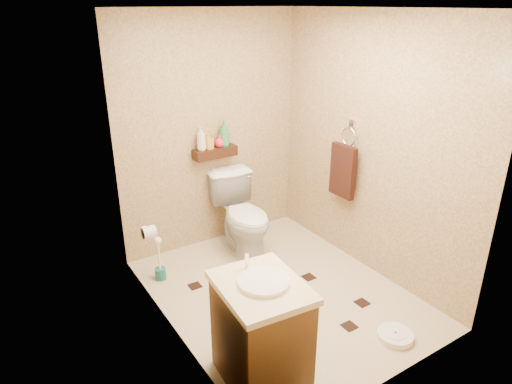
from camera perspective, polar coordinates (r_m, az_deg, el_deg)
ground at (r=4.24m, az=2.98°, el=-12.47°), size 2.50×2.50×0.00m
wall_back at (r=4.70m, az=-5.68°, el=7.28°), size 2.00×0.04×2.40m
wall_front at (r=2.86m, az=18.26°, el=-4.29°), size 2.00×0.04×2.40m
wall_left at (r=3.23m, az=-11.15°, el=-0.31°), size 0.04×2.50×2.40m
wall_right at (r=4.32m, az=14.20°, el=5.31°), size 0.04×2.50×2.40m
ceiling at (r=3.47m, az=3.83°, el=21.97°), size 2.00×2.50×0.02m
wall_shelf at (r=4.69m, az=-5.14°, el=4.95°), size 0.46×0.14×0.10m
floor_accents at (r=4.21m, az=3.50°, el=-12.76°), size 1.23×1.37×0.01m
toilet at (r=4.69m, az=-1.61°, el=-2.94°), size 0.54×0.85×0.82m
vanity at (r=3.19m, az=0.63°, el=-17.05°), size 0.58×0.68×0.90m
bathroom_scale at (r=3.89m, az=17.01°, el=-16.80°), size 0.35×0.35×0.06m
toilet_brush at (r=4.43m, az=-11.95°, el=-8.86°), size 0.10×0.10×0.45m
towel_ring at (r=4.51m, az=10.85°, el=2.89°), size 0.12×0.30×0.76m
toilet_paper at (r=4.06m, az=-13.25°, el=-4.91°), size 0.12×0.11×0.12m
bottle_a at (r=4.57m, az=-6.87°, el=6.65°), size 0.11×0.11×0.24m
bottle_b at (r=4.62m, az=-5.94°, el=6.35°), size 0.09×0.09×0.16m
bottle_c at (r=4.68m, az=-4.59°, el=6.40°), size 0.14×0.14×0.13m
bottle_d at (r=4.68m, az=-4.01°, el=7.33°), size 0.14×0.14×0.27m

